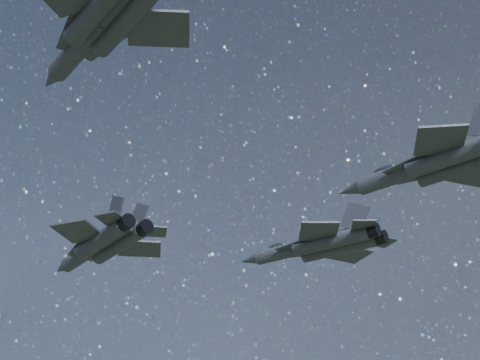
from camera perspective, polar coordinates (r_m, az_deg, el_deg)
The scene contains 4 objects.
jet_lead at distance 91.78m, azimuth -9.68°, elevation -4.46°, with size 20.14×13.73×5.06m.
jet_left at distance 92.53m, azimuth 5.93°, elevation -4.59°, with size 19.34×13.51×4.87m.
jet_right at distance 61.21m, azimuth -9.53°, elevation 11.27°, with size 19.35×13.06×4.87m.
jet_slot at distance 76.36m, azimuth 14.38°, elevation 1.31°, with size 19.68×14.06×5.03m.
Camera 1 is at (40.76, -55.22, 106.11)m, focal length 60.00 mm.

